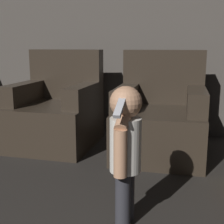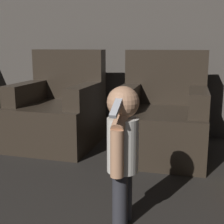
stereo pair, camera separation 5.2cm
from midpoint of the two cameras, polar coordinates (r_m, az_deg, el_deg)
wall_back at (r=3.64m, az=6.21°, el=16.81°), size 8.40×0.05×2.60m
armchair_left at (r=3.23m, az=-9.28°, el=-0.02°), size 0.81×0.88×0.95m
armchair_right at (r=2.91m, az=9.58°, el=-1.34°), size 0.84×0.90×0.95m
person_toddler at (r=1.70m, az=2.80°, el=-6.09°), size 0.17×0.31×0.79m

